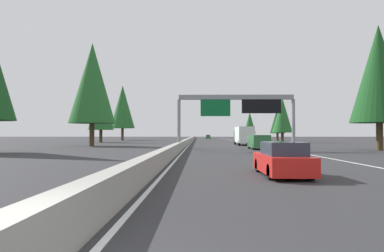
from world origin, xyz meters
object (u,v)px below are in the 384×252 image
Objects in this scene: conifer_right_distant at (250,123)px; conifer_left_mid at (101,107)px; box_truck_distant_a at (244,135)px; conifer_left_near at (92,83)px; conifer_left_far at (123,107)px; conifer_right_mid at (282,115)px; sedan_far_center at (208,137)px; sedan_mid_left at (282,160)px; minivan_mid_center at (259,141)px; conifer_right_far at (277,120)px; conifer_right_near at (379,74)px; sign_gantry_overhead at (238,106)px.

conifer_left_mid reaches higher than conifer_right_distant.
conifer_left_near reaches higher than box_truck_distant_a.
conifer_right_distant is 0.60× the size of conifer_left_far.
conifer_right_mid is 1.02× the size of conifer_right_distant.
conifer_right_distant is 45.46m from conifer_left_far.
box_truck_distant_a reaches higher than sedan_far_center.
box_truck_distant_a is 0.88× the size of conifer_right_mid.
box_truck_distant_a is 0.54× the size of conifer_left_far.
sedan_far_center is at bearing 0.06° from sedan_mid_left.
minivan_mid_center is at bearing -152.62° from conifer_left_far.
sedan_mid_left and sedan_far_center have the same top height.
box_truck_distant_a is at bearing -5.17° from sedan_mid_left.
conifer_left_mid reaches higher than box_truck_distant_a.
conifer_left_mid is at bearing 140.58° from conifer_right_distant.
sedan_far_center is 0.46× the size of conifer_right_mid.
box_truck_distant_a is at bearing -119.88° from conifer_left_mid.
conifer_left_far reaches higher than conifer_right_distant.
box_truck_distant_a is 38.08m from conifer_right_far.
minivan_mid_center reaches higher than sedan_mid_left.
sedan_far_center is at bearing 14.33° from conifer_right_mid.
conifer_right_near is at bearing -176.57° from conifer_right_mid.
box_truck_distant_a is at bearing 35.03° from conifer_right_near.
conifer_right_mid is 38.52m from conifer_left_mid.
sign_gantry_overhead is 1.49× the size of box_truck_distant_a.
sedan_mid_left is 41.47m from conifer_left_near.
conifer_right_distant is (103.44, -14.15, 5.07)m from sedan_mid_left.
box_truck_distant_a is (18.76, -3.10, -3.19)m from sign_gantry_overhead.
conifer_right_near reaches higher than sedan_mid_left.
conifer_right_near is at bearing -144.97° from box_truck_distant_a.
box_truck_distant_a is 22.81m from conifer_right_near.
conifer_left_mid is (34.88, 24.97, 2.66)m from sign_gantry_overhead.
sedan_mid_left is 0.49× the size of conifer_right_far.
sign_gantry_overhead is 0.82× the size of conifer_left_near.
conifer_right_mid reaches higher than conifer_right_far.
conifer_right_far is 0.73× the size of conifer_left_mid.
sign_gantry_overhead is 6.23m from minivan_mid_center.
minivan_mid_center is (25.61, -3.48, 0.27)m from sedan_mid_left.
minivan_mid_center is 78.71m from conifer_right_distant.
sedan_mid_left is at bearing -156.65° from conifer_left_mid.
box_truck_distant_a is 0.55× the size of conifer_left_near.
sedan_far_center is (87.16, 3.60, -0.27)m from minivan_mid_center.
conifer_right_near is 52.90m from conifer_left_mid.
conifer_right_distant is at bearing 1.42° from conifer_right_near.
conifer_left_far is (55.83, 28.92, 8.63)m from minivan_mid_center.
conifer_right_far is at bearing -154.74° from sedan_far_center.
conifer_right_distant is at bearing -26.42° from conifer_left_near.
conifer_left_mid is at bearing 90.94° from conifer_right_mid.
conifer_left_far is at bearing 141.06° from sedan_far_center.
minivan_mid_center is 0.32× the size of conifer_left_far.
minivan_mid_center is at bearing -113.14° from conifer_left_near.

